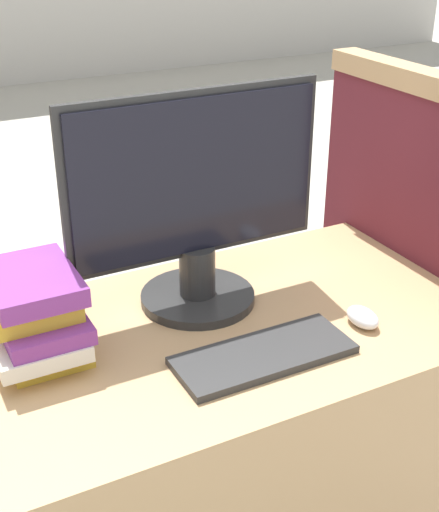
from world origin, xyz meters
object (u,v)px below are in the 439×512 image
object	(u,v)px
monitor	(196,202)
keyboard	(264,355)
mouse	(363,317)
book_stack	(34,314)

from	to	relation	value
monitor	keyboard	distance (m)	0.34
mouse	book_stack	size ratio (longest dim) A/B	0.32
monitor	keyboard	size ratio (longest dim) A/B	1.59
monitor	book_stack	distance (m)	0.39
keyboard	book_stack	distance (m)	0.44
book_stack	keyboard	bearing A→B (deg)	-30.93
monitor	book_stack	bearing A→B (deg)	-174.79
keyboard	book_stack	size ratio (longest dim) A/B	1.36
mouse	book_stack	xyz separation A→B (m)	(-0.62, 0.21, 0.07)
mouse	monitor	bearing A→B (deg)	136.30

